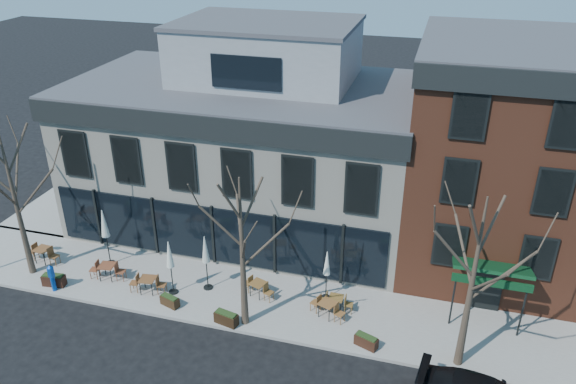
# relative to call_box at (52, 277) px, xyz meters

# --- Properties ---
(ground) EXTENTS (120.00, 120.00, 0.00)m
(ground) POSITION_rel_call_box_xyz_m (6.49, 4.20, -0.90)
(ground) COLOR black
(ground) RESTS_ON ground
(sidewalk_front) EXTENTS (33.50, 4.70, 0.15)m
(sidewalk_front) POSITION_rel_call_box_xyz_m (9.74, 2.05, -0.83)
(sidewalk_front) COLOR gray
(sidewalk_front) RESTS_ON ground
(sidewalk_side) EXTENTS (4.50, 12.00, 0.15)m
(sidewalk_side) POSITION_rel_call_box_xyz_m (-4.76, 10.20, -0.83)
(sidewalk_side) COLOR gray
(sidewalk_side) RESTS_ON ground
(corner_building) EXTENTS (18.39, 10.39, 11.10)m
(corner_building) POSITION_rel_call_box_xyz_m (6.57, 9.27, 3.82)
(corner_building) COLOR silver
(corner_building) RESTS_ON ground
(red_brick_building) EXTENTS (8.20, 11.78, 11.18)m
(red_brick_building) POSITION_rel_call_box_xyz_m (19.49, 9.18, 4.74)
(red_brick_building) COLOR brown
(red_brick_building) RESTS_ON ground
(tree_corner) EXTENTS (3.93, 3.98, 7.92)m
(tree_corner) POSITION_rel_call_box_xyz_m (-1.99, 1.00, 3.35)
(tree_corner) COLOR #382B21
(tree_corner) RESTS_ON sidewalk_front
(tree_mid) EXTENTS (3.50, 3.55, 7.04)m
(tree_mid) POSITION_rel_call_box_xyz_m (9.51, 0.30, 2.89)
(tree_mid) COLOR #382B21
(tree_mid) RESTS_ON sidewalk_front
(tree_right) EXTENTS (3.72, 3.77, 7.48)m
(tree_right) POSITION_rel_call_box_xyz_m (18.51, 0.30, 3.12)
(tree_right) COLOR #382B21
(tree_right) RESTS_ON sidewalk_front
(call_box) EXTENTS (0.28, 0.28, 1.42)m
(call_box) POSITION_rel_call_box_xyz_m (0.00, 0.00, 0.00)
(call_box) COLOR #0C3EA0
(call_box) RESTS_ON sidewalk_front
(cafe_set_0) EXTENTS (1.84, 0.78, 0.96)m
(cafe_set_0) POSITION_rel_call_box_xyz_m (-2.01, 1.95, -0.26)
(cafe_set_0) COLOR brown
(cafe_set_0) RESTS_ON sidewalk_front
(cafe_set_1) EXTENTS (1.84, 0.81, 0.95)m
(cafe_set_1) POSITION_rel_call_box_xyz_m (1.95, 1.54, -0.26)
(cafe_set_1) COLOR brown
(cafe_set_1) RESTS_ON sidewalk_front
(cafe_set_2) EXTENTS (1.82, 0.81, 0.94)m
(cafe_set_2) POSITION_rel_call_box_xyz_m (4.38, 1.10, -0.27)
(cafe_set_2) COLOR brown
(cafe_set_2) RESTS_ON sidewalk_front
(cafe_set_3) EXTENTS (1.71, 0.96, 0.88)m
(cafe_set_3) POSITION_rel_call_box_xyz_m (9.44, 2.26, -0.30)
(cafe_set_3) COLOR brown
(cafe_set_3) RESTS_ON sidewalk_front
(cafe_set_4) EXTENTS (1.74, 1.02, 0.90)m
(cafe_set_4) POSITION_rel_call_box_xyz_m (12.86, 1.68, -0.29)
(cafe_set_4) COLOR brown
(cafe_set_4) RESTS_ON sidewalk_front
(cafe_set_5) EXTENTS (1.59, 0.64, 0.84)m
(cafe_set_5) POSITION_rel_call_box_xyz_m (13.13, 2.23, -0.32)
(cafe_set_5) COLOR brown
(cafe_set_5) RESTS_ON sidewalk_front
(umbrella_0) EXTENTS (0.50, 0.50, 3.11)m
(umbrella_0) POSITION_rel_call_box_xyz_m (1.34, 2.70, 1.44)
(umbrella_0) COLOR black
(umbrella_0) RESTS_ON sidewalk_front
(umbrella_1) EXTENTS (0.45, 0.45, 2.81)m
(umbrella_1) POSITION_rel_call_box_xyz_m (5.51, 1.39, 1.23)
(umbrella_1) COLOR black
(umbrella_1) RESTS_ON sidewalk_front
(umbrella_2) EXTENTS (0.46, 0.46, 2.87)m
(umbrella_2) POSITION_rel_call_box_xyz_m (6.94, 2.16, 1.27)
(umbrella_2) COLOR black
(umbrella_2) RESTS_ON sidewalk_front
(umbrella_4) EXTENTS (0.40, 0.40, 2.52)m
(umbrella_4) POSITION_rel_call_box_xyz_m (12.51, 2.97, 1.03)
(umbrella_4) COLOR black
(umbrella_4) RESTS_ON sidewalk_front
(planter_0) EXTENTS (1.12, 0.55, 0.61)m
(planter_0) POSITION_rel_call_box_xyz_m (-0.25, 0.35, -0.45)
(planter_0) COLOR black
(planter_0) RESTS_ON sidewalk_front
(planter_1) EXTENTS (0.98, 0.63, 0.51)m
(planter_1) POSITION_rel_call_box_xyz_m (5.80, 0.46, -0.50)
(planter_1) COLOR #311F10
(planter_1) RESTS_ON sidewalk_front
(planter_2) EXTENTS (1.12, 0.64, 0.59)m
(planter_2) POSITION_rel_call_box_xyz_m (8.73, 0.00, -0.46)
(planter_2) COLOR black
(planter_2) RESTS_ON sidewalk_front
(planter_3) EXTENTS (1.04, 0.70, 0.54)m
(planter_3) POSITION_rel_call_box_xyz_m (14.82, 0.25, -0.48)
(planter_3) COLOR #321A10
(planter_3) RESTS_ON sidewalk_front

